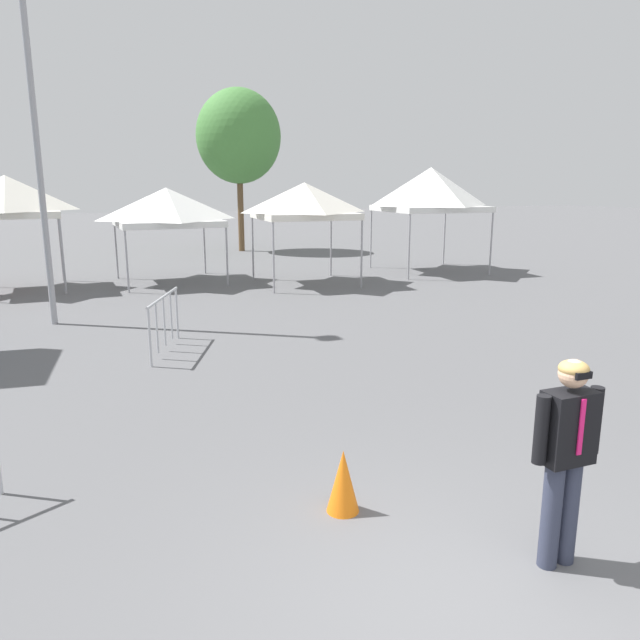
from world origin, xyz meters
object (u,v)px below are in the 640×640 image
canopy_tent_far_left (167,207)px  tree_behind_tents_left (239,137)px  traffic_cone_lot_center (343,481)px  person_foreground (566,449)px  canopy_tent_right_of_center (7,196)px  canopy_tent_behind_right (430,190)px  crowd_barrier_by_lift (164,313)px  light_pole_near_lift (32,94)px  canopy_tent_left_of_center (305,201)px

canopy_tent_far_left → tree_behind_tents_left: bearing=61.0°
traffic_cone_lot_center → person_foreground: bearing=-47.6°
canopy_tent_right_of_center → canopy_tent_far_left: bearing=-3.4°
canopy_tent_far_left → tree_behind_tents_left: tree_behind_tents_left is taller
canopy_tent_behind_right → crowd_barrier_by_lift: size_ratio=1.90×
light_pole_near_lift → crowd_barrier_by_lift: light_pole_near_lift is taller
canopy_tent_far_left → canopy_tent_left_of_center: 4.40m
canopy_tent_right_of_center → canopy_tent_left_of_center: 8.77m
canopy_tent_left_of_center → tree_behind_tents_left: size_ratio=0.43×
canopy_tent_left_of_center → person_foreground: canopy_tent_left_of_center is taller
tree_behind_tents_left → person_foreground: bearing=-99.1°
canopy_tent_left_of_center → crowd_barrier_by_lift: size_ratio=1.62×
tree_behind_tents_left → canopy_tent_far_left: bearing=-119.0°
canopy_tent_right_of_center → tree_behind_tents_left: 12.52m
canopy_tent_far_left → traffic_cone_lot_center: size_ratio=5.10×
person_foreground → tree_behind_tents_left: bearing=80.9°
canopy_tent_right_of_center → traffic_cone_lot_center: 15.88m
light_pole_near_lift → canopy_tent_left_of_center: bearing=23.2°
canopy_tent_behind_right → person_foreground: 17.63m
person_foreground → tree_behind_tents_left: 25.43m
light_pole_near_lift → tree_behind_tents_left: size_ratio=1.18×
canopy_tent_right_of_center → person_foreground: canopy_tent_right_of_center is taller
canopy_tent_behind_right → crowd_barrier_by_lift: (-10.52, -7.42, -2.19)m
canopy_tent_far_left → crowd_barrier_by_lift: bearing=-99.4°
canopy_tent_far_left → crowd_barrier_by_lift: (-1.39, -8.43, -1.67)m
canopy_tent_behind_right → traffic_cone_lot_center: (-9.77, -13.91, -2.63)m
canopy_tent_far_left → canopy_tent_behind_right: bearing=-6.3°
canopy_tent_far_left → traffic_cone_lot_center: 15.09m
crowd_barrier_by_lift → light_pole_near_lift: bearing=121.1°
person_foreground → crowd_barrier_by_lift: bearing=104.5°
canopy_tent_behind_right → crowd_barrier_by_lift: 13.05m
canopy_tent_right_of_center → light_pole_near_lift: size_ratio=0.38×
person_foreground → crowd_barrier_by_lift: person_foreground is taller
canopy_tent_right_of_center → light_pole_near_lift: light_pole_near_lift is taller
canopy_tent_right_of_center → canopy_tent_behind_right: bearing=-5.4°
canopy_tent_far_left → canopy_tent_behind_right: canopy_tent_behind_right is taller
canopy_tent_right_of_center → traffic_cone_lot_center: size_ratio=5.35×
crowd_barrier_by_lift → tree_behind_tents_left: bearing=70.3°
canopy_tent_far_left → light_pole_near_lift: size_ratio=0.37×
canopy_tent_far_left → light_pole_near_lift: bearing=-123.7°
person_foreground → crowd_barrier_by_lift: 8.19m
canopy_tent_far_left → canopy_tent_behind_right: (9.13, -1.01, 0.52)m
canopy_tent_behind_right → tree_behind_tents_left: size_ratio=0.50×
crowd_barrier_by_lift → traffic_cone_lot_center: (0.75, -6.50, -0.44)m
canopy_tent_behind_right → light_pole_near_lift: 13.33m
canopy_tent_behind_right → canopy_tent_right_of_center: bearing=174.6°
person_foreground → light_pole_near_lift: (-4.07, 11.26, 3.94)m
canopy_tent_left_of_center → canopy_tent_far_left: bearing=153.8°
tree_behind_tents_left → crowd_barrier_by_lift: (-6.04, -16.82, -4.54)m
canopy_tent_far_left → tree_behind_tents_left: size_ratio=0.43×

